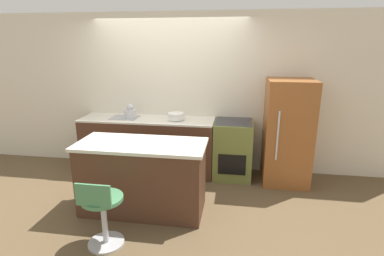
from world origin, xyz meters
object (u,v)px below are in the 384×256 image
object	(u,v)px
oven_range	(233,149)
mixing_bowl	(176,116)
refrigerator	(287,132)
stool_chair	(102,212)
kettle	(130,112)

from	to	relation	value
oven_range	mixing_bowl	world-z (taller)	mixing_bowl
refrigerator	stool_chair	distance (m)	2.91
stool_chair	kettle	bearing A→B (deg)	100.88
oven_range	stool_chair	world-z (taller)	oven_range
stool_chair	oven_range	bearing A→B (deg)	56.64
oven_range	kettle	xyz separation A→B (m)	(-1.69, -0.01, 0.55)
oven_range	refrigerator	size ratio (longest dim) A/B	0.58
stool_chair	mixing_bowl	xyz separation A→B (m)	(0.39, 1.97, 0.58)
oven_range	refrigerator	xyz separation A→B (m)	(0.82, -0.04, 0.34)
oven_range	refrigerator	bearing A→B (deg)	-3.09
refrigerator	mixing_bowl	bearing A→B (deg)	178.99
kettle	mixing_bowl	bearing A→B (deg)	0.00
kettle	mixing_bowl	distance (m)	0.77
oven_range	kettle	distance (m)	1.78
stool_chair	mixing_bowl	distance (m)	2.09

